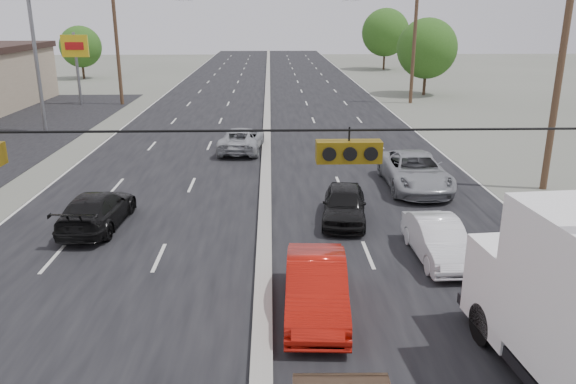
% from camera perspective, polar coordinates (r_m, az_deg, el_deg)
% --- Properties ---
extents(road_surface, '(20.00, 160.00, 0.02)m').
position_cam_1_polar(road_surface, '(39.46, -2.15, 6.71)').
color(road_surface, black).
rests_on(road_surface, ground).
extents(center_median, '(0.50, 160.00, 0.20)m').
position_cam_1_polar(center_median, '(39.44, -2.16, 6.86)').
color(center_median, gray).
rests_on(center_median, ground).
extents(utility_pole_left_c, '(1.60, 0.30, 10.00)m').
position_cam_1_polar(utility_pole_left_c, '(50.43, -16.99, 14.25)').
color(utility_pole_left_c, '#422D1E').
rests_on(utility_pole_left_c, ground).
extents(utility_pole_right_b, '(1.60, 0.30, 10.00)m').
position_cam_1_polar(utility_pole_right_b, '(26.82, 25.87, 10.78)').
color(utility_pole_right_b, '#422D1E').
rests_on(utility_pole_right_b, ground).
extents(utility_pole_right_c, '(1.60, 0.30, 10.00)m').
position_cam_1_polar(utility_pole_right_c, '(50.31, 12.70, 14.57)').
color(utility_pole_right_c, '#422D1E').
rests_on(utility_pole_right_c, ground).
extents(traffic_signals, '(25.00, 0.30, 0.54)m').
position_cam_1_polar(traffic_signals, '(9.05, 5.56, 4.38)').
color(traffic_signals, black).
rests_on(traffic_signals, ground).
extents(pole_sign_far, '(2.20, 0.25, 6.00)m').
position_cam_1_polar(pole_sign_far, '(51.46, -20.78, 13.16)').
color(pole_sign_far, slate).
rests_on(pole_sign_far, ground).
extents(tree_left_far, '(4.80, 4.80, 6.12)m').
position_cam_1_polar(tree_left_far, '(72.34, -20.32, 13.68)').
color(tree_left_far, '#382619').
rests_on(tree_left_far, ground).
extents(tree_right_mid, '(5.60, 5.60, 7.14)m').
position_cam_1_polar(tree_right_mid, '(55.81, 13.94, 13.97)').
color(tree_right_mid, '#382619').
rests_on(tree_right_mid, ground).
extents(tree_right_far, '(6.40, 6.40, 8.16)m').
position_cam_1_polar(tree_right_far, '(80.33, 9.87, 15.68)').
color(tree_right_far, '#382619').
rests_on(tree_right_far, ground).
extents(red_sedan, '(1.81, 4.54, 1.47)m').
position_cam_1_polar(red_sedan, '(14.84, 2.88, -9.70)').
color(red_sedan, '#AC130A').
rests_on(red_sedan, ground).
extents(queue_car_a, '(2.12, 4.15, 1.35)m').
position_cam_1_polar(queue_car_a, '(21.22, 5.74, -1.28)').
color(queue_car_a, black).
rests_on(queue_car_a, ground).
extents(queue_car_b, '(1.51, 4.02, 1.31)m').
position_cam_1_polar(queue_car_b, '(18.54, 15.00, -4.77)').
color(queue_car_b, white).
rests_on(queue_car_b, ground).
extents(queue_car_c, '(2.65, 5.62, 1.55)m').
position_cam_1_polar(queue_car_c, '(25.76, 12.77, 2.03)').
color(queue_car_c, gray).
rests_on(queue_car_c, ground).
extents(oncoming_near, '(2.10, 4.69, 1.34)m').
position_cam_1_polar(oncoming_near, '(21.71, -18.83, -1.75)').
color(oncoming_near, black).
rests_on(oncoming_near, ground).
extents(oncoming_far, '(2.67, 5.03, 1.35)m').
position_cam_1_polar(oncoming_far, '(32.12, -4.73, 5.32)').
color(oncoming_far, '#A0A4A8').
rests_on(oncoming_far, ground).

